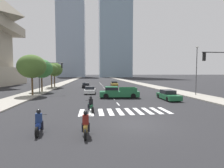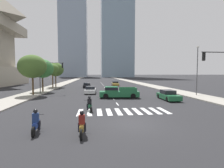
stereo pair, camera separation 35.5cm
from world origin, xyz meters
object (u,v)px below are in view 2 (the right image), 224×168
at_px(street_lamp_east, 197,67).
at_px(street_tree_fourth, 56,70).
at_px(motorcycle_lead, 36,123).
at_px(sedan_black_0, 87,85).
at_px(motorcycle_trailing, 89,105).
at_px(sedan_white_3, 90,90).
at_px(street_tree_nearest, 32,66).
at_px(street_tree_second, 42,69).
at_px(street_tree_third, 52,70).
at_px(sedan_green_2, 168,95).
at_px(traffic_signal_far, 49,71).
at_px(motorcycle_third, 82,125).
at_px(pickup_truck, 117,92).
at_px(sedan_gold_1, 115,84).

bearing_deg(street_lamp_east, street_tree_fourth, 143.36).
xyz_separation_m(motorcycle_lead, street_tree_fourth, (-6.33, 34.63, 4.02)).
bearing_deg(sedan_black_0, motorcycle_trailing, -178.45).
distance_m(motorcycle_lead, sedan_white_3, 20.39).
distance_m(street_tree_nearest, street_tree_second, 5.30).
bearing_deg(street_tree_third, sedan_green_2, -44.72).
relative_size(sedan_black_0, street_lamp_east, 0.60).
bearing_deg(traffic_signal_far, street_lamp_east, -12.49).
distance_m(motorcycle_third, street_tree_third, 33.60).
bearing_deg(street_lamp_east, motorcycle_third, -137.49).
xyz_separation_m(sedan_white_3, street_tree_second, (-9.21, 3.15, 3.93)).
xyz_separation_m(motorcycle_lead, street_tree_third, (-6.33, 31.39, 3.94)).
height_order(sedan_black_0, street_tree_third, street_tree_third).
bearing_deg(pickup_truck, street_tree_second, -29.80).
distance_m(sedan_white_3, street_tree_third, 15.03).
bearing_deg(street_tree_second, motorcycle_trailing, -62.04).
bearing_deg(street_tree_second, street_tree_nearest, -90.00).
xyz_separation_m(sedan_black_0, street_tree_third, (-8.08, -1.35, 3.97)).
distance_m(sedan_gold_1, sedan_white_3, 19.78).
relative_size(sedan_white_3, street_tree_third, 0.75).
bearing_deg(motorcycle_lead, motorcycle_trailing, -34.57).
xyz_separation_m(sedan_gold_1, sedan_white_3, (-6.88, -18.55, 0.02)).
relative_size(sedan_black_0, street_tree_second, 0.75).
bearing_deg(motorcycle_trailing, sedan_green_2, -74.33).
relative_size(motorcycle_lead, street_tree_nearest, 0.32).
xyz_separation_m(motorcycle_third, street_tree_nearest, (-9.16, 18.75, 4.15)).
xyz_separation_m(pickup_truck, sedan_black_0, (-5.20, 18.63, -0.25)).
distance_m(motorcycle_third, sedan_black_0, 33.46).
xyz_separation_m(sedan_gold_1, street_tree_nearest, (-16.09, -20.69, 4.16)).
bearing_deg(street_tree_fourth, street_lamp_east, -36.64).
xyz_separation_m(street_tree_second, street_tree_third, (0.00, 8.05, 0.00)).
xyz_separation_m(traffic_signal_far, street_tree_third, (-1.95, 10.95, 0.44)).
distance_m(motorcycle_third, sedan_gold_1, 40.04).
bearing_deg(street_lamp_east, motorcycle_trailing, -150.87).
xyz_separation_m(pickup_truck, sedan_white_3, (-4.07, 6.07, -0.21)).
distance_m(motorcycle_lead, traffic_signal_far, 21.20).
bearing_deg(street_tree_third, motorcycle_trailing, -69.95).
xyz_separation_m(traffic_signal_far, street_tree_fourth, (-1.95, 14.18, 0.51)).
bearing_deg(motorcycle_third, motorcycle_trailing, -2.40).
relative_size(sedan_green_2, traffic_signal_far, 0.79).
distance_m(sedan_gold_1, traffic_signal_far, 23.38).
bearing_deg(motorcycle_third, motorcycle_lead, 75.96).
xyz_separation_m(motorcycle_third, sedan_white_3, (0.06, 20.89, 0.02)).
bearing_deg(street_tree_nearest, traffic_signal_far, 50.80).
relative_size(motorcycle_trailing, street_lamp_east, 0.27).
relative_size(sedan_gold_1, street_lamp_east, 0.58).
bearing_deg(street_tree_fourth, street_tree_second, -90.00).
bearing_deg(street_tree_third, sedan_gold_1, 24.54).
relative_size(traffic_signal_far, street_tree_second, 0.93).
relative_size(motorcycle_third, street_tree_third, 0.38).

